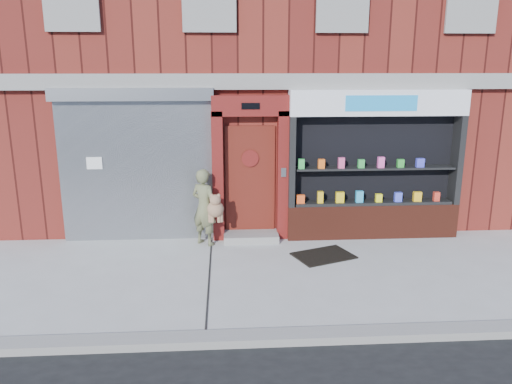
{
  "coord_description": "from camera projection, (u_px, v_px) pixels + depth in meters",
  "views": [
    {
      "loc": [
        -1.26,
        -7.87,
        3.46
      ],
      "look_at": [
        -0.69,
        1.0,
        1.19
      ],
      "focal_mm": 35.0,
      "sensor_mm": 36.0,
      "label": 1
    }
  ],
  "objects": [
    {
      "name": "pharmacy_bay",
      "position": [
        374.0,
        171.0,
        10.06
      ],
      "size": [
        3.5,
        0.41,
        3.0
      ],
      "color": "#582115",
      "rests_on": "ground"
    },
    {
      "name": "doormat",
      "position": [
        323.0,
        256.0,
        9.29
      ],
      "size": [
        1.25,
        1.07,
        0.03
      ],
      "primitive_type": "cube",
      "rotation": [
        0.0,
        0.0,
        0.37
      ],
      "color": "black",
      "rests_on": "ground"
    },
    {
      "name": "woman",
      "position": [
        206.0,
        207.0,
        9.73
      ],
      "size": [
        0.72,
        0.63,
        1.53
      ],
      "color": "#606341",
      "rests_on": "ground"
    },
    {
      "name": "building",
      "position": [
        270.0,
        44.0,
        13.34
      ],
      "size": [
        12.0,
        8.16,
        8.0
      ],
      "color": "#5D1A15",
      "rests_on": "ground"
    },
    {
      "name": "shutter_bay",
      "position": [
        136.0,
        156.0,
        9.79
      ],
      "size": [
        3.1,
        0.3,
        3.04
      ],
      "color": "gray",
      "rests_on": "ground"
    },
    {
      "name": "ground",
      "position": [
        300.0,
        273.0,
        8.54
      ],
      "size": [
        80.0,
        80.0,
        0.0
      ],
      "primitive_type": "plane",
      "color": "#9E9E99",
      "rests_on": "ground"
    },
    {
      "name": "red_door_bay",
      "position": [
        250.0,
        168.0,
        9.93
      ],
      "size": [
        1.52,
        0.58,
        2.9
      ],
      "color": "#5E1210",
      "rests_on": "ground"
    },
    {
      "name": "curb",
      "position": [
        325.0,
        336.0,
        6.45
      ],
      "size": [
        60.0,
        0.3,
        0.12
      ],
      "primitive_type": "cube",
      "color": "gray",
      "rests_on": "ground"
    }
  ]
}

